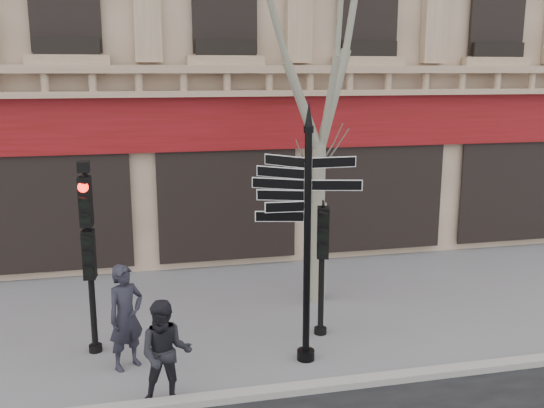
{
  "coord_description": "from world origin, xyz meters",
  "views": [
    {
      "loc": [
        -2.14,
        -9.52,
        4.79
      ],
      "look_at": [
        0.15,
        0.6,
        2.52
      ],
      "focal_mm": 40.0,
      "sensor_mm": 36.0,
      "label": 1
    }
  ],
  "objects_px": {
    "fingerpost": "(308,191)",
    "traffic_signal_secondary": "(322,246)",
    "plane_tree": "(321,20)",
    "pedestrian_b": "(166,354)",
    "traffic_signal_main": "(88,234)",
    "pedestrian_a": "(126,317)"
  },
  "relations": [
    {
      "from": "fingerpost",
      "to": "traffic_signal_secondary",
      "type": "relative_size",
      "value": 1.79
    },
    {
      "from": "plane_tree",
      "to": "pedestrian_b",
      "type": "relative_size",
      "value": 5.12
    },
    {
      "from": "traffic_signal_main",
      "to": "plane_tree",
      "type": "bearing_deg",
      "value": 24.0
    },
    {
      "from": "traffic_signal_secondary",
      "to": "plane_tree",
      "type": "relative_size",
      "value": 0.3
    },
    {
      "from": "pedestrian_b",
      "to": "pedestrian_a",
      "type": "bearing_deg",
      "value": 119.73
    },
    {
      "from": "fingerpost",
      "to": "traffic_signal_secondary",
      "type": "distance_m",
      "value": 1.64
    },
    {
      "from": "fingerpost",
      "to": "traffic_signal_main",
      "type": "xyz_separation_m",
      "value": [
        -3.51,
        1.11,
        -0.8
      ]
    },
    {
      "from": "pedestrian_b",
      "to": "fingerpost",
      "type": "bearing_deg",
      "value": 27.8
    },
    {
      "from": "plane_tree",
      "to": "pedestrian_b",
      "type": "height_order",
      "value": "plane_tree"
    },
    {
      "from": "traffic_signal_main",
      "to": "pedestrian_a",
      "type": "relative_size",
      "value": 1.9
    },
    {
      "from": "plane_tree",
      "to": "pedestrian_a",
      "type": "distance_m",
      "value": 6.65
    },
    {
      "from": "traffic_signal_secondary",
      "to": "pedestrian_a",
      "type": "bearing_deg",
      "value": -154.78
    },
    {
      "from": "traffic_signal_secondary",
      "to": "pedestrian_b",
      "type": "relative_size",
      "value": 1.51
    },
    {
      "from": "traffic_signal_secondary",
      "to": "pedestrian_a",
      "type": "distance_m",
      "value": 3.63
    },
    {
      "from": "plane_tree",
      "to": "traffic_signal_secondary",
      "type": "bearing_deg",
      "value": -104.62
    },
    {
      "from": "traffic_signal_main",
      "to": "plane_tree",
      "type": "height_order",
      "value": "plane_tree"
    },
    {
      "from": "fingerpost",
      "to": "traffic_signal_main",
      "type": "bearing_deg",
      "value": -174.09
    },
    {
      "from": "fingerpost",
      "to": "traffic_signal_main",
      "type": "height_order",
      "value": "fingerpost"
    },
    {
      "from": "pedestrian_b",
      "to": "traffic_signal_secondary",
      "type": "bearing_deg",
      "value": 39.04
    },
    {
      "from": "fingerpost",
      "to": "plane_tree",
      "type": "bearing_deg",
      "value": 92.62
    },
    {
      "from": "traffic_signal_main",
      "to": "pedestrian_b",
      "type": "xyz_separation_m",
      "value": [
        1.13,
        -2.03,
        -1.32
      ]
    },
    {
      "from": "pedestrian_a",
      "to": "traffic_signal_main",
      "type": "bearing_deg",
      "value": 94.67
    }
  ]
}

